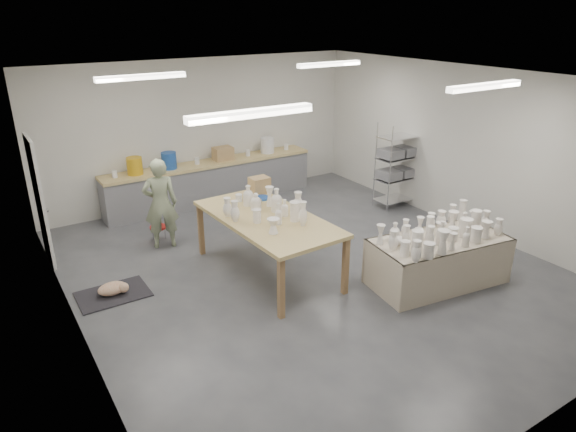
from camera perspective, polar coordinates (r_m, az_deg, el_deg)
room at (r=7.63m, az=1.56°, el=7.94°), size 8.00×8.02×3.00m
back_counter at (r=11.15m, az=-8.53°, el=3.90°), size 4.60×0.60×1.24m
wire_shelf at (r=10.95m, az=12.08°, el=5.69°), size 0.88×0.48×1.80m
drying_table at (r=8.10m, az=16.33°, el=-4.44°), size 2.18×1.26×1.08m
work_table at (r=7.96m, az=-2.39°, el=0.23°), size 1.38×2.60×1.33m
rug at (r=8.06m, az=-18.86°, el=-8.22°), size 1.00×0.70×0.02m
cat at (r=8.01m, az=-18.79°, el=-7.61°), size 0.49×0.41×0.18m
potter at (r=9.08m, az=-13.98°, el=1.34°), size 0.67×0.53×1.60m
red_stool at (r=9.53m, az=-14.22°, el=-1.30°), size 0.34×0.34×0.28m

